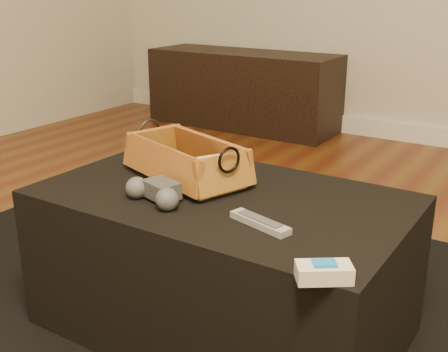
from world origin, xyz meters
The scene contains 10 objects.
baseboard centered at (0.00, 2.73, 0.06)m, with size 5.00×0.04×0.12m, color white.
media_cabinet centered at (-1.28, 2.51, 0.26)m, with size 1.34×0.45×0.53m, color black.
area_rug centered at (-0.05, 0.29, 0.01)m, with size 2.60×2.00×0.01m, color black.
ottoman centered at (-0.05, 0.34, 0.22)m, with size 1.00×0.60×0.42m, color black.
tv_remote centered at (-0.23, 0.38, 0.46)m, with size 0.21×0.05×0.02m, color black.
cloth_bundle centered at (-0.09, 0.38, 0.48)m, with size 0.11×0.08×0.06m, color tan.
wicker_basket centered at (-0.20, 0.39, 0.48)m, with size 0.44×0.32×0.14m.
game_controller centered at (-0.15, 0.19, 0.46)m, with size 0.19×0.12×0.06m.
silver_remote centered at (0.15, 0.21, 0.44)m, with size 0.17×0.08×0.02m.
cream_gadget centered at (0.38, 0.05, 0.45)m, with size 0.12×0.11×0.04m.
Camera 1 is at (0.74, -0.86, 0.98)m, focal length 45.00 mm.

